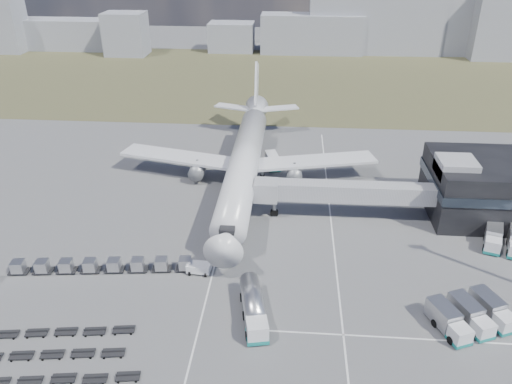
{
  "coord_description": "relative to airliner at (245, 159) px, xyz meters",
  "views": [
    {
      "loc": [
        8.81,
        -54.85,
        44.25
      ],
      "look_at": [
        2.92,
        21.33,
        4.0
      ],
      "focal_mm": 35.0,
      "sensor_mm": 36.0,
      "label": 1
    }
  ],
  "objects": [
    {
      "name": "ground",
      "position": [
        0.0,
        -32.38,
        -5.29
      ],
      "size": [
        420.0,
        420.0,
        0.0
      ],
      "primitive_type": "plane",
      "color": "#565659",
      "rests_on": "ground"
    },
    {
      "name": "grass_strip",
      "position": [
        0.0,
        77.62,
        -5.29
      ],
      "size": [
        420.0,
        90.0,
        0.01
      ],
      "primitive_type": "cube",
      "color": "#4D4C2E",
      "rests_on": "ground"
    },
    {
      "name": "lane_markings",
      "position": [
        9.77,
        -29.38,
        -5.29
      ],
      "size": [
        47.12,
        110.0,
        0.01
      ],
      "color": "silver",
      "rests_on": "ground"
    },
    {
      "name": "jet_bridge",
      "position": [
        15.9,
        -11.95,
        -0.24
      ],
      "size": [
        30.3,
        3.8,
        7.05
      ],
      "color": "#939399",
      "rests_on": "ground"
    },
    {
      "name": "airliner",
      "position": [
        0.0,
        0.0,
        0.0
      ],
      "size": [
        51.59,
        64.53,
        17.62
      ],
      "color": "silver",
      "rests_on": "ground"
    },
    {
      "name": "skyline",
      "position": [
        3.65,
        117.16,
        4.64
      ],
      "size": [
        322.88,
        23.7,
        25.6
      ],
      "color": "#90929D",
      "rests_on": "ground"
    },
    {
      "name": "fuel_tanker",
      "position": [
        4.69,
        -38.1,
        -3.58
      ],
      "size": [
        4.68,
        10.88,
        3.42
      ],
      "rotation": [
        0.0,
        0.0,
        0.2
      ],
      "color": "silver",
      "rests_on": "ground"
    },
    {
      "name": "pushback_tug",
      "position": [
        -4.0,
        -29.24,
        -4.54
      ],
      "size": [
        3.49,
        2.12,
        1.51
      ],
      "primitive_type": "cube",
      "rotation": [
        0.0,
        0.0,
        -0.07
      ],
      "color": "silver",
      "rests_on": "ground"
    },
    {
      "name": "catering_truck",
      "position": [
        4.91,
        7.98,
        -3.94
      ],
      "size": [
        3.74,
        6.16,
        2.64
      ],
      "rotation": [
        0.0,
        0.0,
        0.26
      ],
      "color": "silver",
      "rests_on": "ground"
    },
    {
      "name": "service_trucks_near",
      "position": [
        31.93,
        -37.24,
        -3.81
      ],
      "size": [
        10.84,
        9.65,
        2.72
      ],
      "rotation": [
        0.0,
        0.0,
        0.39
      ],
      "color": "silver",
      "rests_on": "ground"
    },
    {
      "name": "uld_row",
      "position": [
        -18.04,
        -30.08,
        -4.2
      ],
      "size": [
        26.9,
        4.61,
        1.82
      ],
      "rotation": [
        0.0,
        0.0,
        0.11
      ],
      "color": "black",
      "rests_on": "ground"
    },
    {
      "name": "baggage_dollies",
      "position": [
        -19.71,
        -48.87,
        -4.97
      ],
      "size": [
        25.24,
        15.39,
        0.64
      ],
      "rotation": [
        0.0,
        0.0,
        0.13
      ],
      "color": "black",
      "rests_on": "ground"
    }
  ]
}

